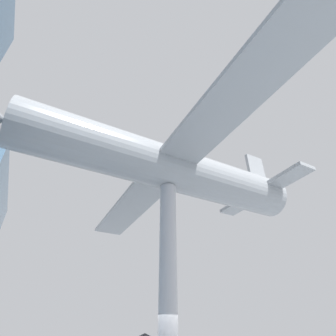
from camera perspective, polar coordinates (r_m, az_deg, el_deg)
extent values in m
cylinder|color=#B7B7BC|center=(9.71, 0.00, -22.94)|extent=(0.64, 0.64, 7.19)
cylinder|color=#93999E|center=(11.47, 0.00, 0.00)|extent=(1.94, 12.48, 1.92)
cube|color=#93999E|center=(11.47, 0.00, 0.00)|extent=(17.89, 1.80, 0.18)
cube|color=#93999E|center=(14.57, 19.58, -5.12)|extent=(5.72, 1.01, 0.18)
cube|color=#93999E|center=(15.13, 18.75, -1.21)|extent=(0.18, 1.10, 2.26)
cone|color=#2D2D33|center=(14.66, -5.08, -32.65)|extent=(1.13, 1.13, 0.25)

